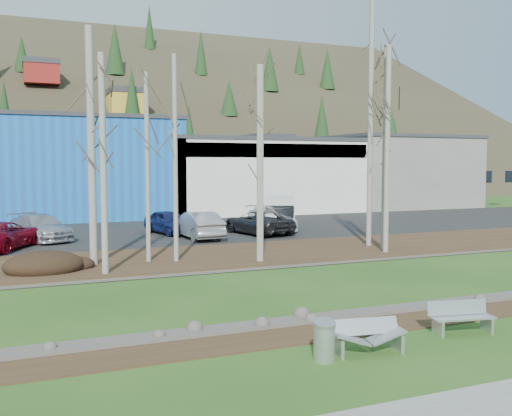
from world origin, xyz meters
name	(u,v)px	position (x,y,z in m)	size (l,w,h in m)	color
ground	(392,351)	(0.00, 0.00, 0.00)	(200.00, 200.00, 0.00)	#244916
footpath	(506,408)	(0.00, -3.50, 0.02)	(80.00, 2.00, 0.04)	slate
dirt_strip	(347,327)	(0.00, 2.10, 0.01)	(80.00, 1.80, 0.03)	#382616
near_bank_rocks	(329,319)	(0.00, 3.10, 0.00)	(80.00, 0.80, 0.50)	#47423D
river	(272,290)	(0.00, 7.20, 0.00)	(80.00, 8.00, 0.90)	#132331
far_bank_rocks	(233,270)	(0.00, 11.30, 0.00)	(80.00, 0.80, 0.46)	#47423D
far_bank	(210,257)	(0.00, 14.50, 0.07)	(80.00, 7.00, 0.15)	#382616
parking_lot	(160,232)	(0.00, 25.00, 0.07)	(80.00, 14.00, 0.14)	black
building_blue	(50,168)	(-6.00, 39.00, 4.16)	(20.40, 12.24, 8.30)	#1A51B1
building_white	(252,175)	(12.00, 38.98, 3.41)	(18.36, 12.24, 6.80)	white
building_grey	(392,171)	(28.00, 39.00, 3.66)	(14.28, 12.24, 7.30)	slate
hillside	(75,81)	(0.00, 84.00, 17.50)	(160.00, 72.00, 35.00)	#302A1C
bench_intact	(461,317)	(2.57, 0.53, 0.43)	(1.79, 0.82, 0.86)	silver
bench_damaged	(366,336)	(-0.66, 0.12, 0.41)	(1.88, 0.86, 0.81)	silver
litter_bin	(324,342)	(-1.85, 0.04, 0.43)	(0.49, 0.49, 0.86)	silver
dirt_mound	(44,264)	(-7.45, 13.22, 0.46)	(3.17, 2.23, 0.62)	black
birch_2	(91,147)	(-5.39, 14.04, 5.22)	(0.32, 0.32, 10.14)	#AEA89E
birch_3	(175,159)	(-1.86, 13.57, 4.72)	(0.21, 0.21, 9.14)	#AEA89E
birch_4	(103,165)	(-5.20, 11.84, 4.48)	(0.26, 0.26, 8.66)	#AEA89E
birch_5	(147,168)	(-3.02, 13.99, 4.33)	(0.20, 0.20, 8.36)	#AEA89E
birch_6	(259,164)	(1.56, 12.13, 4.50)	(0.20, 0.20, 8.69)	#AEA89E
birch_7	(385,148)	(8.82, 12.98, 5.27)	(0.31, 0.31, 10.25)	#AEA89E
birch_8	(387,150)	(8.40, 12.25, 5.18)	(0.26, 0.26, 10.06)	#AEA89E
birch_9	(370,125)	(8.83, 14.37, 6.53)	(0.27, 0.27, 12.77)	#AEA89E
birch_10	(261,164)	(1.67, 12.13, 4.50)	(0.20, 0.20, 8.69)	#AEA89E
car_2	(0,235)	(-9.29, 20.50, 0.85)	(2.37, 5.14, 1.43)	maroon
car_3	(40,227)	(-7.29, 23.28, 0.88)	(2.08, 5.13, 1.49)	#A6A9AE
car_4	(169,222)	(0.24, 23.53, 0.87)	(1.73, 4.31, 1.47)	navy
car_5	(198,225)	(1.26, 20.69, 0.93)	(1.67, 4.79, 1.58)	#AEAEB1
car_6	(258,222)	(5.32, 21.34, 0.86)	(2.39, 5.18, 1.44)	#2B2B2E
car_7	(271,218)	(6.93, 22.97, 0.91)	(2.15, 5.29, 1.53)	white
car_8	(2,235)	(-9.20, 20.50, 0.85)	(2.37, 5.14, 1.43)	maroon
van_white	(279,213)	(7.99, 23.94, 1.18)	(3.77, 5.13, 2.07)	white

